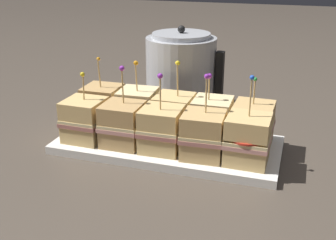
{
  "coord_description": "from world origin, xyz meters",
  "views": [
    {
      "loc": [
        0.26,
        -0.82,
        0.41
      ],
      "look_at": [
        0.0,
        0.0,
        0.07
      ],
      "focal_mm": 45.0,
      "sensor_mm": 36.0,
      "label": 1
    }
  ],
  "objects_px": {
    "sandwich_front_right": "(203,135)",
    "sandwich_back_far_right": "(253,124)",
    "sandwich_back_left": "(138,110)",
    "sandwich_back_center": "(174,115)",
    "sandwich_back_right": "(212,119)",
    "sandwich_back_far_left": "(103,106)",
    "sandwich_front_left": "(123,124)",
    "sandwich_front_far_left": "(85,120)",
    "sandwich_front_center": "(162,129)",
    "sandwich_front_far_right": "(248,140)",
    "kettle_steel": "(181,73)",
    "serving_platter": "(168,145)"
  },
  "relations": [
    {
      "from": "sandwich_front_right",
      "to": "sandwich_back_far_right",
      "type": "bearing_deg",
      "value": 45.27
    },
    {
      "from": "sandwich_back_left",
      "to": "sandwich_back_center",
      "type": "distance_m",
      "value": 0.09
    },
    {
      "from": "sandwich_front_right",
      "to": "sandwich_back_far_right",
      "type": "distance_m",
      "value": 0.13
    },
    {
      "from": "sandwich_back_center",
      "to": "sandwich_back_right",
      "type": "relative_size",
      "value": 1.14
    },
    {
      "from": "sandwich_back_far_left",
      "to": "sandwich_back_right",
      "type": "xyz_separation_m",
      "value": [
        0.27,
        0.0,
        -0.0
      ]
    },
    {
      "from": "sandwich_front_left",
      "to": "sandwich_front_right",
      "type": "bearing_deg",
      "value": -0.79
    },
    {
      "from": "sandwich_front_far_left",
      "to": "sandwich_back_far_left",
      "type": "xyz_separation_m",
      "value": [
        -0.0,
        0.09,
        0.0
      ]
    },
    {
      "from": "sandwich_back_far_left",
      "to": "sandwich_front_center",
      "type": "bearing_deg",
      "value": -26.34
    },
    {
      "from": "sandwich_front_far_right",
      "to": "sandwich_back_far_left",
      "type": "bearing_deg",
      "value": 165.77
    },
    {
      "from": "sandwich_front_center",
      "to": "sandwich_back_left",
      "type": "xyz_separation_m",
      "value": [
        -0.09,
        0.09,
        0.0
      ]
    },
    {
      "from": "sandwich_back_left",
      "to": "sandwich_back_center",
      "type": "height_order",
      "value": "sandwich_back_center"
    },
    {
      "from": "sandwich_front_left",
      "to": "sandwich_back_center",
      "type": "relative_size",
      "value": 1.0
    },
    {
      "from": "sandwich_front_center",
      "to": "sandwich_back_center",
      "type": "xyz_separation_m",
      "value": [
        -0.0,
        0.09,
        -0.0
      ]
    },
    {
      "from": "sandwich_back_center",
      "to": "kettle_steel",
      "type": "relative_size",
      "value": 0.75
    },
    {
      "from": "sandwich_back_left",
      "to": "sandwich_back_right",
      "type": "height_order",
      "value": "sandwich_back_left"
    },
    {
      "from": "serving_platter",
      "to": "sandwich_front_center",
      "type": "xyz_separation_m",
      "value": [
        0.0,
        -0.04,
        0.06
      ]
    },
    {
      "from": "sandwich_back_far_right",
      "to": "sandwich_back_far_left",
      "type": "bearing_deg",
      "value": 179.66
    },
    {
      "from": "sandwich_back_center",
      "to": "sandwich_front_far_left",
      "type": "bearing_deg",
      "value": -153.48
    },
    {
      "from": "sandwich_front_far_left",
      "to": "sandwich_back_far_left",
      "type": "height_order",
      "value": "sandwich_back_far_left"
    },
    {
      "from": "sandwich_front_center",
      "to": "sandwich_front_left",
      "type": "bearing_deg",
      "value": -179.99
    },
    {
      "from": "sandwich_back_center",
      "to": "sandwich_back_far_right",
      "type": "height_order",
      "value": "sandwich_back_center"
    },
    {
      "from": "sandwich_front_far_right",
      "to": "sandwich_back_center",
      "type": "height_order",
      "value": "sandwich_front_far_right"
    },
    {
      "from": "serving_platter",
      "to": "sandwich_back_far_left",
      "type": "bearing_deg",
      "value": 165.6
    },
    {
      "from": "sandwich_front_far_right",
      "to": "sandwich_back_right",
      "type": "relative_size",
      "value": 1.17
    },
    {
      "from": "serving_platter",
      "to": "sandwich_back_far_right",
      "type": "height_order",
      "value": "sandwich_back_far_right"
    },
    {
      "from": "sandwich_front_left",
      "to": "sandwich_front_far_right",
      "type": "distance_m",
      "value": 0.27
    },
    {
      "from": "sandwich_front_right",
      "to": "sandwich_front_far_right",
      "type": "height_order",
      "value": "sandwich_front_far_right"
    },
    {
      "from": "sandwich_front_far_left",
      "to": "sandwich_back_left",
      "type": "height_order",
      "value": "sandwich_back_left"
    },
    {
      "from": "serving_platter",
      "to": "sandwich_back_center",
      "type": "distance_m",
      "value": 0.07
    },
    {
      "from": "sandwich_front_center",
      "to": "sandwich_front_right",
      "type": "relative_size",
      "value": 0.98
    },
    {
      "from": "serving_platter",
      "to": "sandwich_back_far_right",
      "type": "xyz_separation_m",
      "value": [
        0.18,
        0.04,
        0.06
      ]
    },
    {
      "from": "serving_platter",
      "to": "sandwich_front_right",
      "type": "relative_size",
      "value": 2.83
    },
    {
      "from": "sandwich_front_far_left",
      "to": "sandwich_front_right",
      "type": "distance_m",
      "value": 0.27
    },
    {
      "from": "sandwich_front_far_right",
      "to": "sandwich_back_left",
      "type": "relative_size",
      "value": 1.06
    },
    {
      "from": "kettle_steel",
      "to": "sandwich_back_far_left",
      "type": "bearing_deg",
      "value": -123.41
    },
    {
      "from": "sandwich_front_far_right",
      "to": "sandwich_back_far_left",
      "type": "height_order",
      "value": "sandwich_front_far_right"
    },
    {
      "from": "sandwich_front_right",
      "to": "sandwich_back_center",
      "type": "relative_size",
      "value": 1.0
    },
    {
      "from": "kettle_steel",
      "to": "sandwich_front_left",
      "type": "bearing_deg",
      "value": -98.63
    },
    {
      "from": "sandwich_front_center",
      "to": "sandwich_back_far_right",
      "type": "xyz_separation_m",
      "value": [
        0.18,
        0.09,
        -0.0
      ]
    },
    {
      "from": "sandwich_back_center",
      "to": "sandwich_front_center",
      "type": "bearing_deg",
      "value": -89.77
    },
    {
      "from": "sandwich_back_left",
      "to": "sandwich_back_far_right",
      "type": "height_order",
      "value": "sandwich_back_left"
    },
    {
      "from": "serving_platter",
      "to": "sandwich_back_left",
      "type": "height_order",
      "value": "sandwich_back_left"
    },
    {
      "from": "sandwich_back_far_left",
      "to": "sandwich_back_far_right",
      "type": "xyz_separation_m",
      "value": [
        0.36,
        -0.0,
        -0.0
      ]
    },
    {
      "from": "sandwich_front_center",
      "to": "sandwich_back_center",
      "type": "relative_size",
      "value": 0.97
    },
    {
      "from": "sandwich_back_far_right",
      "to": "serving_platter",
      "type": "bearing_deg",
      "value": -166.18
    },
    {
      "from": "sandwich_front_right",
      "to": "sandwich_back_right",
      "type": "height_order",
      "value": "sandwich_front_right"
    },
    {
      "from": "sandwich_front_right",
      "to": "sandwich_back_center",
      "type": "height_order",
      "value": "same"
    },
    {
      "from": "sandwich_front_left",
      "to": "sandwich_back_far_right",
      "type": "bearing_deg",
      "value": 18.08
    },
    {
      "from": "sandwich_back_far_left",
      "to": "kettle_steel",
      "type": "distance_m",
      "value": 0.25
    },
    {
      "from": "sandwich_front_center",
      "to": "sandwich_back_left",
      "type": "distance_m",
      "value": 0.13
    }
  ]
}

